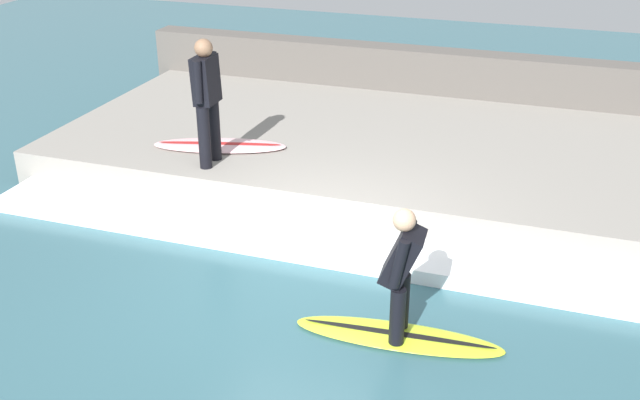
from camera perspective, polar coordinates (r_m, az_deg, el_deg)
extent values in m
plane|color=#335B66|center=(8.34, -1.31, -6.01)|extent=(28.00, 28.00, 0.00)
cube|color=gray|center=(11.04, 4.47, 3.58)|extent=(4.40, 9.30, 0.51)
cube|color=#544F49|center=(13.18, 7.25, 8.79)|extent=(0.50, 9.76, 1.23)
cube|color=white|center=(8.85, 0.18, -3.36)|extent=(0.79, 8.83, 0.17)
ellipsoid|color=#BFE02D|center=(7.43, 5.97, -10.29)|extent=(0.62, 2.07, 0.06)
ellipsoid|color=black|center=(7.41, 5.98, -10.09)|extent=(0.22, 1.88, 0.01)
cylinder|color=black|center=(7.13, 5.91, -8.80)|extent=(0.15, 0.15, 0.59)
cylinder|color=black|center=(7.36, 6.26, -7.62)|extent=(0.15, 0.15, 0.59)
cube|color=black|center=(6.94, 6.31, -4.27)|extent=(0.39, 0.43, 0.59)
sphere|color=tan|center=(6.77, 6.45, -1.53)|extent=(0.21, 0.21, 0.21)
cylinder|color=black|center=(6.75, 6.05, -4.87)|extent=(0.10, 0.19, 0.50)
cylinder|color=black|center=(7.11, 6.58, -3.24)|extent=(0.10, 0.19, 0.50)
cylinder|color=black|center=(10.07, -8.06, 5.32)|extent=(0.16, 0.16, 0.84)
cylinder|color=black|center=(9.81, -8.81, 4.73)|extent=(0.16, 0.16, 0.84)
cube|color=black|center=(9.72, -8.71, 9.03)|extent=(0.40, 0.26, 0.62)
sphere|color=#846047|center=(9.61, -8.87, 11.37)|extent=(0.23, 0.23, 0.23)
cylinder|color=black|center=(9.90, -8.15, 9.60)|extent=(0.11, 0.12, 0.54)
cylinder|color=black|center=(9.51, -9.31, 8.86)|extent=(0.11, 0.12, 0.54)
ellipsoid|color=beige|center=(10.60, -7.65, 4.15)|extent=(1.05, 1.96, 0.06)
ellipsoid|color=#B21E1E|center=(10.59, -7.66, 4.31)|extent=(0.55, 1.69, 0.01)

